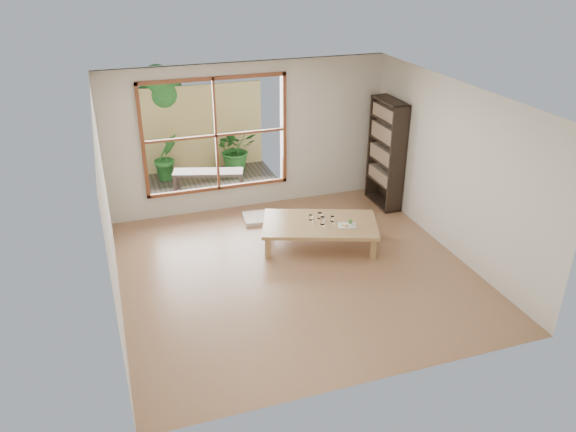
# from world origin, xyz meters

# --- Properties ---
(ground) EXTENTS (5.00, 5.00, 0.00)m
(ground) POSITION_xyz_m (0.00, 0.00, 0.00)
(ground) COLOR #926849
(ground) RESTS_ON ground
(low_table) EXTENTS (2.02, 1.55, 0.39)m
(low_table) POSITION_xyz_m (0.63, 0.61, 0.34)
(low_table) COLOR #A98052
(low_table) RESTS_ON ground
(floor_cushion) EXTENTS (0.54, 0.54, 0.07)m
(floor_cushion) POSITION_xyz_m (-0.06, 1.78, 0.04)
(floor_cushion) COLOR white
(floor_cushion) RESTS_ON ground
(bookshelf) EXTENTS (0.31, 0.88, 1.95)m
(bookshelf) POSITION_xyz_m (2.32, 1.73, 0.97)
(bookshelf) COLOR black
(bookshelf) RESTS_ON ground
(glass_tall) EXTENTS (0.07, 0.07, 0.13)m
(glass_tall) POSITION_xyz_m (0.65, 0.55, 0.45)
(glass_tall) COLOR silver
(glass_tall) RESTS_ON low_table
(glass_mid) EXTENTS (0.06, 0.06, 0.09)m
(glass_mid) POSITION_xyz_m (0.83, 0.59, 0.43)
(glass_mid) COLOR silver
(glass_mid) RESTS_ON low_table
(glass_short) EXTENTS (0.08, 0.08, 0.10)m
(glass_short) POSITION_xyz_m (0.68, 0.76, 0.44)
(glass_short) COLOR silver
(glass_short) RESTS_ON low_table
(glass_small) EXTENTS (0.07, 0.07, 0.08)m
(glass_small) POSITION_xyz_m (0.53, 0.76, 0.43)
(glass_small) COLOR silver
(glass_small) RESTS_ON low_table
(food_tray) EXTENTS (0.32, 0.27, 0.09)m
(food_tray) POSITION_xyz_m (1.00, 0.37, 0.41)
(food_tray) COLOR white
(food_tray) RESTS_ON low_table
(deck) EXTENTS (2.80, 2.00, 0.05)m
(deck) POSITION_xyz_m (-0.60, 3.56, 0.00)
(deck) COLOR #3C342B
(deck) RESTS_ON ground
(garden_bench) EXTENTS (1.38, 0.75, 0.42)m
(garden_bench) POSITION_xyz_m (-0.63, 3.24, 0.39)
(garden_bench) COLOR black
(garden_bench) RESTS_ON deck
(bamboo_fence) EXTENTS (2.80, 0.06, 1.80)m
(bamboo_fence) POSITION_xyz_m (-0.60, 4.56, 0.90)
(bamboo_fence) COLOR tan
(bamboo_fence) RESTS_ON ground
(shrub_right) EXTENTS (0.96, 0.87, 0.93)m
(shrub_right) POSITION_xyz_m (0.16, 4.22, 0.49)
(shrub_right) COLOR #2A6926
(shrub_right) RESTS_ON deck
(shrub_left) EXTENTS (0.62, 0.56, 0.94)m
(shrub_left) POSITION_xyz_m (-1.30, 4.15, 0.50)
(shrub_left) COLOR #2A6926
(shrub_left) RESTS_ON deck
(garden_tree) EXTENTS (1.04, 0.85, 2.22)m
(garden_tree) POSITION_xyz_m (-1.28, 4.86, 1.63)
(garden_tree) COLOR #4C3D2D
(garden_tree) RESTS_ON ground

